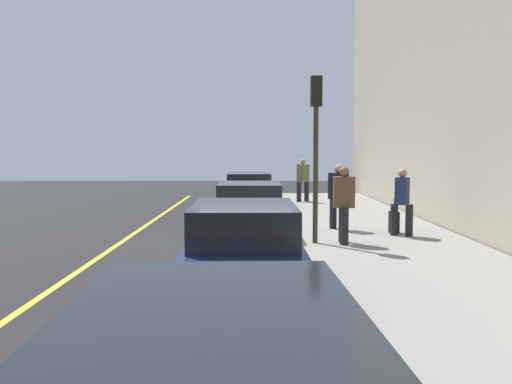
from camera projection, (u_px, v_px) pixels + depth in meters
The scene contains 13 objects.
ground_plane at pixel (246, 242), 13.70m from camera, with size 56.00×56.00×0.00m, color black.
sidewalk at pixel (374, 239), 13.70m from camera, with size 28.00×4.60×0.15m, color gray.
lane_stripe_centre at pixel (122, 242), 13.70m from camera, with size 28.00×0.14×0.01m, color gold.
snow_bank_curb at pixel (274, 246), 12.55m from camera, with size 7.11×0.56×0.22m, color white.
parked_car_navy at pixel (244, 250), 8.56m from camera, with size 4.44×1.96×1.51m.
parked_car_silver at pixel (249, 211), 14.07m from camera, with size 4.13×1.92×1.51m.
parked_car_charcoal at pixel (249, 192), 20.47m from camera, with size 4.79×1.97×1.51m.
pedestrian_brown_coat at pixel (344, 203), 12.59m from camera, with size 0.60×0.52×1.83m.
pedestrian_navy_coat at pixel (402, 200), 13.72m from camera, with size 0.55×0.54×1.74m.
pedestrian_olive_coat at pixel (303, 179), 22.95m from camera, with size 0.59×0.55×1.85m.
pedestrian_black_coat at pixel (338, 195), 14.82m from camera, with size 0.53×0.58×1.82m.
traffic_light_pole at pixel (316, 130), 12.54m from camera, with size 0.35×0.26×3.94m.
rolling_suitcase at pixel (394, 222), 14.22m from camera, with size 0.34×0.22×0.94m.
Camera 1 is at (-13.56, -0.27, 2.35)m, focal length 37.36 mm.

